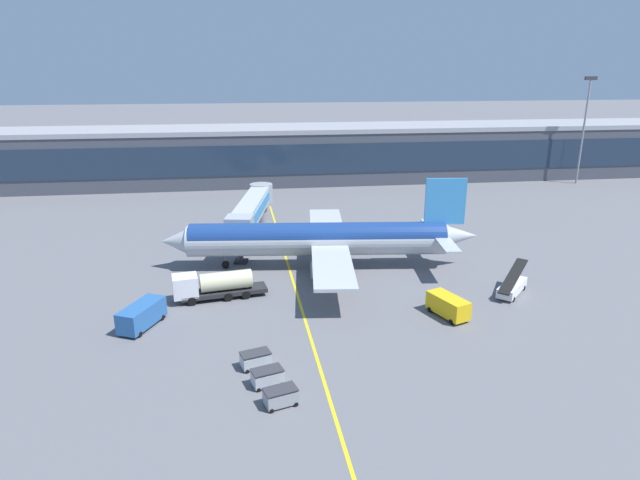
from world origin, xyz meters
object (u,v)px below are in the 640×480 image
baggage_cart_0 (281,396)px  main_airliner (320,239)px  crew_van (449,305)px  lavatory_truck (142,314)px  belt_loader (512,286)px  baggage_cart_2 (256,359)px  fuel_tanker (214,285)px  baggage_cart_1 (267,377)px

baggage_cart_0 → main_airliner: bearing=76.4°
crew_van → lavatory_truck: bearing=176.2°
belt_loader → crew_van: belt_loader is taller
baggage_cart_2 → belt_loader: bearing=22.0°
main_airliner → crew_van: (11.76, -17.17, -2.71)m
main_airliner → fuel_tanker: size_ratio=3.85×
fuel_tanker → belt_loader: belt_loader is taller
baggage_cart_2 → crew_van: bearing=19.8°
main_airliner → baggage_cart_0: bearing=-103.6°
crew_van → baggage_cart_0: (-19.26, -13.74, -0.53)m
belt_loader → baggage_cart_1: 33.75m
crew_van → main_airliner: bearing=124.4°
crew_van → fuel_tanker: bearing=161.8°
main_airliner → baggage_cart_2: 26.68m
belt_loader → lavatory_truck: belt_loader is taller
baggage_cart_0 → baggage_cart_1: 3.20m
belt_loader → fuel_tanker: bearing=174.3°
baggage_cart_1 → baggage_cart_0: bearing=-73.3°
lavatory_truck → baggage_cart_2: (11.50, -9.78, -0.64)m
fuel_tanker → baggage_cart_2: fuel_tanker is taller
baggage_cart_1 → baggage_cart_2: size_ratio=1.00×
main_airliner → belt_loader: bearing=-29.7°
crew_van → baggage_cart_2: 22.44m
main_airliner → baggage_cart_0: 31.97m
crew_van → baggage_cart_2: (-21.10, -7.61, -0.53)m
main_airliner → baggage_cart_1: bearing=-106.8°
main_airliner → baggage_cart_1: (-8.42, -27.84, -3.24)m
main_airliner → lavatory_truck: bearing=-144.2°
fuel_tanker → baggage_cart_0: size_ratio=3.71×
main_airliner → crew_van: 20.99m
crew_van → baggage_cart_1: 22.84m
main_airliner → crew_van: main_airliner is taller
baggage_cart_2 → baggage_cart_1: bearing=-73.3°
main_airliner → belt_loader: 24.98m
crew_van → baggage_cart_1: size_ratio=1.82×
lavatory_truck → baggage_cart_2: size_ratio=2.09×
belt_loader → crew_van: size_ratio=1.09×
belt_loader → crew_van: bearing=-153.5°
crew_van → baggage_cart_0: bearing=-144.5°
fuel_tanker → lavatory_truck: size_ratio=1.78×
fuel_tanker → lavatory_truck: bearing=-138.7°
fuel_tanker → crew_van: bearing=-18.2°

